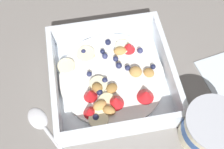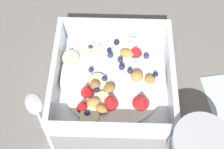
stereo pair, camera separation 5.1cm
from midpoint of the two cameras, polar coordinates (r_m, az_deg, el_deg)
The scene contains 4 objects.
ground_plane at distance 0.55m, azimuth -2.29°, elevation -0.78°, with size 2.40×2.40×0.00m, color gray.
fruit_bowl at distance 0.53m, azimuth -2.79°, elevation -1.07°, with size 0.23×0.23×0.06m.
spoon at distance 0.52m, azimuth -16.68°, elevation -11.02°, with size 0.10×0.16×0.01m.
yogurt_cup at distance 0.49m, azimuth 16.89°, elevation -11.03°, with size 0.10×0.10×0.07m.
Camera 1 is at (0.05, 0.25, 0.48)m, focal length 43.59 mm.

